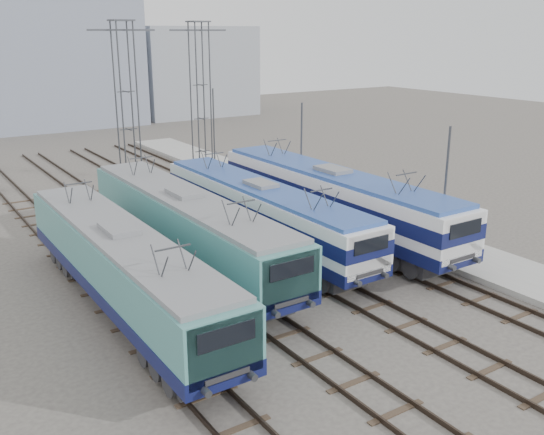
{
  "coord_description": "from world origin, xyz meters",
  "views": [
    {
      "loc": [
        -14.34,
        -17.37,
        11.31
      ],
      "look_at": [
        1.71,
        7.0,
        2.33
      ],
      "focal_mm": 40.0,
      "sensor_mm": 36.0,
      "label": 1
    }
  ],
  "objects": [
    {
      "name": "building_east",
      "position": [
        24.0,
        62.0,
        6.0
      ],
      "size": [
        16.0,
        12.0,
        12.0
      ],
      "primitive_type": "cube",
      "color": "#9399A4",
      "rests_on": "ground"
    },
    {
      "name": "building_center",
      "position": [
        4.0,
        62.0,
        9.0
      ],
      "size": [
        22.0,
        14.0,
        18.0
      ],
      "primitive_type": "cube",
      "color": "gray",
      "rests_on": "ground"
    },
    {
      "name": "platform",
      "position": [
        10.2,
        8.0,
        0.15
      ],
      "size": [
        4.0,
        70.0,
        0.3
      ],
      "primitive_type": "cube",
      "color": "#9E9E99",
      "rests_on": "ground"
    },
    {
      "name": "mast_mid",
      "position": [
        8.6,
        14.0,
        3.5
      ],
      "size": [
        0.12,
        0.12,
        7.0
      ],
      "primitive_type": "cylinder",
      "color": "#3F4247",
      "rests_on": "ground"
    },
    {
      "name": "locomotive_far_left",
      "position": [
        -6.75,
        5.17,
        2.2
      ],
      "size": [
        2.79,
        17.64,
        3.32
      ],
      "color": "#0F1445",
      "rests_on": "ground"
    },
    {
      "name": "ground",
      "position": [
        0.0,
        0.0,
        0.0
      ],
      "size": [
        160.0,
        160.0,
        0.0
      ],
      "primitive_type": "plane",
      "color": "#514C47"
    },
    {
      "name": "mast_rear",
      "position": [
        8.6,
        26.0,
        3.5
      ],
      "size": [
        0.12,
        0.12,
        7.0
      ],
      "primitive_type": "cylinder",
      "color": "#3F4247",
      "rests_on": "ground"
    },
    {
      "name": "catenary_tower_east",
      "position": [
        6.5,
        24.0,
        6.64
      ],
      "size": [
        4.5,
        1.2,
        12.0
      ],
      "color": "#3F4247",
      "rests_on": "ground"
    },
    {
      "name": "locomotive_center_right",
      "position": [
        2.25,
        8.72,
        2.21
      ],
      "size": [
        2.73,
        17.25,
        3.24
      ],
      "color": "#0F1445",
      "rests_on": "ground"
    },
    {
      "name": "catenary_tower_west",
      "position": [
        0.0,
        22.0,
        6.64
      ],
      "size": [
        4.5,
        1.2,
        12.0
      ],
      "color": "#3F4247",
      "rests_on": "ground"
    },
    {
      "name": "locomotive_center_left",
      "position": [
        -2.25,
        8.51,
        2.26
      ],
      "size": [
        2.87,
        18.16,
        3.42
      ],
      "color": "#0F1445",
      "rests_on": "ground"
    },
    {
      "name": "mast_front",
      "position": [
        8.6,
        2.0,
        3.5
      ],
      "size": [
        0.12,
        0.12,
        7.0
      ],
      "primitive_type": "cylinder",
      "color": "#3F4247",
      "rests_on": "ground"
    },
    {
      "name": "locomotive_far_right",
      "position": [
        6.75,
        8.29,
        2.38
      ],
      "size": [
        2.96,
        18.71,
        3.52
      ],
      "color": "#0F1445",
      "rests_on": "ground"
    }
  ]
}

